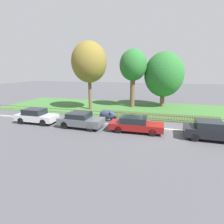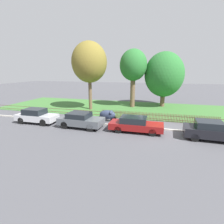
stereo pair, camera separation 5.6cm
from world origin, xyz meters
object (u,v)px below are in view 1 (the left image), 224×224
object	(u,v)px
parked_car_navy_estate	(135,124)
parked_car_black_saloon	(81,120)
tree_nearest_kerb	(89,62)
tree_mid_park	(164,75)
covered_motorcycle	(108,115)
parked_car_red_compact	(211,130)
tree_behind_motorcycle	(133,66)
parked_car_silver_hatchback	(36,116)

from	to	relation	value
parked_car_navy_estate	parked_car_black_saloon	bearing A→B (deg)	-179.01
parked_car_black_saloon	tree_nearest_kerb	distance (m)	9.36
parked_car_black_saloon	tree_mid_park	xyz separation A→B (m)	(7.13, 11.97, 3.79)
covered_motorcycle	tree_mid_park	size ratio (longest dim) A/B	0.25
parked_car_black_saloon	parked_car_red_compact	bearing A→B (deg)	1.79
tree_behind_motorcycle	parked_car_navy_estate	bearing A→B (deg)	-79.38
parked_car_silver_hatchback	parked_car_black_saloon	world-z (taller)	parked_car_silver_hatchback
tree_behind_motorcycle	parked_car_silver_hatchback	bearing A→B (deg)	-126.96
parked_car_navy_estate	covered_motorcycle	distance (m)	3.91
parked_car_silver_hatchback	parked_car_red_compact	bearing A→B (deg)	-0.76
covered_motorcycle	tree_behind_motorcycle	xyz separation A→B (m)	(1.20, 8.01, 4.98)
parked_car_red_compact	parked_car_navy_estate	bearing A→B (deg)	179.70
parked_car_silver_hatchback	tree_nearest_kerb	world-z (taller)	tree_nearest_kerb
parked_car_navy_estate	tree_mid_park	world-z (taller)	tree_mid_park
parked_car_black_saloon	tree_mid_park	world-z (taller)	tree_mid_park
parked_car_navy_estate	covered_motorcycle	world-z (taller)	parked_car_navy_estate
parked_car_silver_hatchback	parked_car_navy_estate	size ratio (longest dim) A/B	0.90
parked_car_red_compact	tree_mid_park	size ratio (longest dim) A/B	0.51
parked_car_red_compact	covered_motorcycle	size ratio (longest dim) A/B	2.07
parked_car_red_compact	tree_behind_motorcycle	distance (m)	13.91
parked_car_navy_estate	tree_behind_motorcycle	bearing A→B (deg)	99.88
parked_car_navy_estate	tree_mid_park	bearing A→B (deg)	78.82
parked_car_black_saloon	covered_motorcycle	size ratio (longest dim) A/B	2.17
parked_car_navy_estate	tree_mid_park	xyz separation A→B (m)	(2.18, 11.82, 3.84)
parked_car_silver_hatchback	tree_mid_park	xyz separation A→B (m)	(11.95, 11.89, 3.77)
parked_car_navy_estate	tree_behind_motorcycle	size ratio (longest dim) A/B	0.57
parked_car_red_compact	parked_car_black_saloon	bearing A→B (deg)	-178.57
parked_car_silver_hatchback	tree_mid_park	world-z (taller)	tree_mid_park
parked_car_navy_estate	parked_car_red_compact	size ratio (longest dim) A/B	1.16
parked_car_silver_hatchback	parked_car_black_saloon	bearing A→B (deg)	-1.24
parked_car_black_saloon	tree_nearest_kerb	size ratio (longest dim) A/B	0.47
tree_behind_motorcycle	tree_mid_park	bearing A→B (deg)	19.74
parked_car_black_saloon	covered_motorcycle	xyz separation A→B (m)	(1.81, 2.48, -0.00)
parked_car_silver_hatchback	parked_car_navy_estate	distance (m)	9.78
covered_motorcycle	parked_car_navy_estate	bearing A→B (deg)	-40.87
parked_car_navy_estate	tree_mid_park	distance (m)	12.62
parked_car_navy_estate	parked_car_red_compact	xyz separation A→B (m)	(5.66, -0.20, 0.05)
parked_car_silver_hatchback	tree_mid_park	size ratio (longest dim) A/B	0.53
tree_behind_motorcycle	tree_mid_park	xyz separation A→B (m)	(4.12, 1.48, -1.18)
parked_car_red_compact	tree_nearest_kerb	xyz separation A→B (m)	(-12.72, 7.43, 5.35)
parked_car_navy_estate	tree_behind_motorcycle	xyz separation A→B (m)	(-1.94, 10.34, 5.02)
tree_behind_motorcycle	tree_nearest_kerb	bearing A→B (deg)	-148.74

